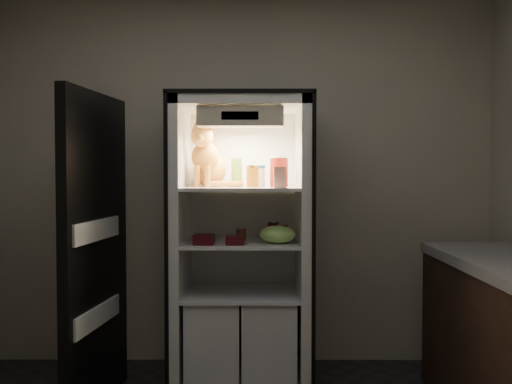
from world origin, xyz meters
TOP-DOWN VIEW (x-y plane):
  - room_shell at (0.00, 0.00)m, footprint 3.60×3.60m
  - refrigerator at (0.00, 1.38)m, footprint 0.90×0.72m
  - fridge_door at (-0.85, 0.98)m, footprint 0.16×0.87m
  - tabby_cat at (-0.23, 1.40)m, footprint 0.36×0.42m
  - parmesan_shaker at (-0.03, 1.40)m, footprint 0.07×0.07m
  - mayo_tub at (0.10, 1.43)m, footprint 0.10×0.10m
  - salsa_jar at (0.07, 1.33)m, footprint 0.08×0.08m
  - pepper_jar at (0.24, 1.37)m, footprint 0.12×0.12m
  - cream_carton at (0.24, 1.11)m, footprint 0.07×0.07m
  - soda_can_a at (0.20, 1.39)m, footprint 0.07×0.07m
  - soda_can_b at (0.21, 1.39)m, footprint 0.06×0.06m
  - soda_can_c at (0.26, 1.26)m, footprint 0.06×0.06m
  - condiment_jar at (-0.00, 1.35)m, footprint 0.06×0.06m
  - grape_bag at (0.23, 1.19)m, footprint 0.22×0.16m
  - berry_box_left at (-0.23, 1.13)m, footprint 0.13×0.13m
  - berry_box_right at (-0.03, 1.13)m, footprint 0.11×0.11m

SIDE VIEW (x-z plane):
  - refrigerator at x=0.00m, z-range -0.15..1.73m
  - fridge_door at x=-0.85m, z-range -0.01..1.84m
  - berry_box_right at x=-0.03m, z-range 0.94..1.00m
  - berry_box_left at x=-0.23m, z-range 0.94..1.00m
  - condiment_jar at x=0.00m, z-range 0.94..1.03m
  - grape_bag at x=0.23m, z-range 0.94..1.05m
  - soda_can_c at x=0.26m, z-range 0.94..1.05m
  - soda_can_b at x=0.21m, z-range 0.94..1.06m
  - soda_can_a at x=0.20m, z-range 0.94..1.06m
  - cream_carton at x=0.24m, z-range 1.29..1.42m
  - salsa_jar at x=0.07m, z-range 1.29..1.43m
  - mayo_tub at x=0.10m, z-range 1.29..1.43m
  - parmesan_shaker at x=-0.03m, z-range 1.29..1.48m
  - pepper_jar at x=0.24m, z-range 1.29..1.49m
  - tabby_cat at x=-0.23m, z-range 1.23..1.67m
  - room_shell at x=0.00m, z-range -0.18..3.42m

